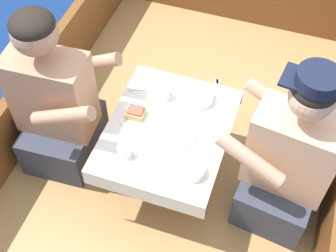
{
  "coord_description": "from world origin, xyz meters",
  "views": [
    {
      "loc": [
        0.46,
        -1.44,
        2.61
      ],
      "look_at": [
        0.0,
        -0.08,
        0.78
      ],
      "focal_mm": 50.0,
      "sensor_mm": 36.0,
      "label": 1
    }
  ],
  "objects_px": {
    "person_port": "(56,105)",
    "sandwich": "(136,113)",
    "person_starboard": "(287,162)",
    "coffee_cup_port": "(125,151)",
    "coffee_cup_starboard": "(163,92)"
  },
  "relations": [
    {
      "from": "sandwich",
      "to": "coffee_cup_starboard",
      "type": "height_order",
      "value": "coffee_cup_starboard"
    },
    {
      "from": "person_starboard",
      "to": "person_port",
      "type": "bearing_deg",
      "value": 9.76
    },
    {
      "from": "person_port",
      "to": "person_starboard",
      "type": "xyz_separation_m",
      "value": [
        1.2,
        0.04,
        -0.02
      ]
    },
    {
      "from": "coffee_cup_port",
      "to": "coffee_cup_starboard",
      "type": "relative_size",
      "value": 0.95
    },
    {
      "from": "person_starboard",
      "to": "coffee_cup_port",
      "type": "height_order",
      "value": "person_starboard"
    },
    {
      "from": "person_starboard",
      "to": "coffee_cup_port",
      "type": "relative_size",
      "value": 10.05
    },
    {
      "from": "sandwich",
      "to": "coffee_cup_starboard",
      "type": "relative_size",
      "value": 0.9
    },
    {
      "from": "person_port",
      "to": "coffee_cup_port",
      "type": "distance_m",
      "value": 0.49
    },
    {
      "from": "coffee_cup_port",
      "to": "coffee_cup_starboard",
      "type": "xyz_separation_m",
      "value": [
        0.05,
        0.41,
        0.0
      ]
    },
    {
      "from": "coffee_cup_port",
      "to": "person_starboard",
      "type": "bearing_deg",
      "value": 16.2
    },
    {
      "from": "person_port",
      "to": "coffee_cup_starboard",
      "type": "xyz_separation_m",
      "value": [
        0.51,
        0.24,
        0.03
      ]
    },
    {
      "from": "sandwich",
      "to": "person_port",
      "type": "bearing_deg",
      "value": -171.82
    },
    {
      "from": "person_port",
      "to": "sandwich",
      "type": "distance_m",
      "value": 0.43
    },
    {
      "from": "coffee_cup_port",
      "to": "person_port",
      "type": "bearing_deg",
      "value": 159.42
    },
    {
      "from": "person_starboard",
      "to": "coffee_cup_starboard",
      "type": "bearing_deg",
      "value": -7.81
    }
  ]
}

